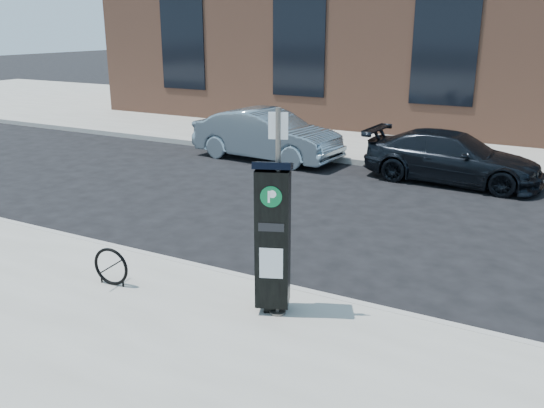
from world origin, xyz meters
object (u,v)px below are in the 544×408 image
Objects in this scene: car_silver at (267,135)px; car_dark at (452,158)px; parking_kiosk at (273,236)px; bike_rack at (111,267)px; sign_pole at (278,217)px.

car_silver reaches higher than car_dark.
parking_kiosk is 3.56× the size of bike_rack.
bike_rack is 0.13× the size of car_dark.
sign_pole reaches higher than car_silver.
sign_pole is at bearing 179.83° from car_dark.
sign_pole reaches higher than bike_rack.
car_dark is (0.54, 8.15, -0.57)m from parking_kiosk.
sign_pole is 8.25m from car_dark.
car_silver is at bearing 97.76° from parking_kiosk.
sign_pole is at bearing 2.26° from bike_rack.
bike_rack is 9.06m from car_dark.
car_dark is (2.92, 8.57, 0.19)m from bike_rack.
car_silver is (-4.60, 8.15, -0.47)m from parking_kiosk.
parking_kiosk is 0.76× the size of sign_pole.
sign_pole is 0.62× the size of car_dark.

